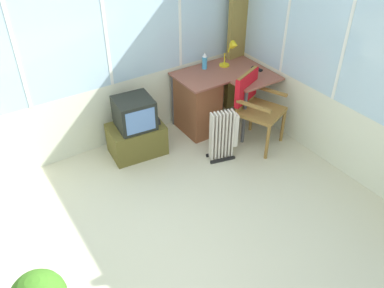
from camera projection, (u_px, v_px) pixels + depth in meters
The scene contains 11 objects.
ground at pixel (171, 271), 3.60m from camera, with size 5.69×5.10×0.06m, color beige.
north_window_panel at pixel (63, 46), 4.19m from camera, with size 4.69×0.07×2.72m.
east_window_panel at pixel (380, 64), 3.84m from camera, with size 0.07×4.10×2.72m.
curtain_corner at pixel (240, 15), 5.13m from camera, with size 0.34×0.07×2.62m, color olive.
desk at pixel (200, 102), 5.16m from camera, with size 1.12×0.92×0.75m.
desk_lamp at pixel (232, 50), 5.08m from camera, with size 0.23×0.19×0.34m.
tv_remote at pixel (257, 69), 5.11m from camera, with size 0.04×0.15×0.02m, color black.
spray_bottle at pixel (205, 61), 5.08m from camera, with size 0.06×0.06×0.22m.
wooden_armchair at pixel (253, 100), 4.82m from camera, with size 0.63×0.63×0.92m.
tv_on_stand at pixel (136, 130), 4.78m from camera, with size 0.68×0.50×0.74m.
space_heater at pixel (224, 135), 4.69m from camera, with size 0.37×0.24×0.64m.
Camera 1 is at (-1.08, -1.98, 3.00)m, focal length 37.81 mm.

